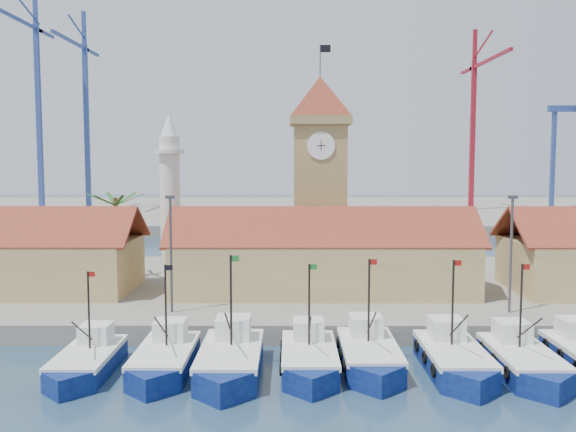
{
  "coord_description": "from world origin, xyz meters",
  "views": [
    {
      "loc": [
        -2.9,
        -36.52,
        13.34
      ],
      "look_at": [
        -3.06,
        18.0,
        8.41
      ],
      "focal_mm": 40.0,
      "sensor_mm": 36.0,
      "label": 1
    }
  ],
  "objects_px": {
    "clock_tower": "(320,172)",
    "boat_0": "(86,364)",
    "minaret": "(170,194)",
    "boat_5": "(455,361)"
  },
  "relations": [
    {
      "from": "clock_tower",
      "to": "boat_0",
      "type": "bearing_deg",
      "value": -122.88
    },
    {
      "from": "boat_0",
      "to": "minaret",
      "type": "bearing_deg",
      "value": 88.92
    },
    {
      "from": "minaret",
      "to": "boat_0",
      "type": "bearing_deg",
      "value": -91.08
    },
    {
      "from": "minaret",
      "to": "boat_5",
      "type": "bearing_deg",
      "value": -48.99
    },
    {
      "from": "clock_tower",
      "to": "boat_5",
      "type": "bearing_deg",
      "value": -72.75
    },
    {
      "from": "boat_5",
      "to": "boat_0",
      "type": "bearing_deg",
      "value": -179.37
    },
    {
      "from": "clock_tower",
      "to": "minaret",
      "type": "distance_m",
      "value": 15.3
    },
    {
      "from": "boat_5",
      "to": "minaret",
      "type": "distance_m",
      "value": 35.24
    },
    {
      "from": "boat_0",
      "to": "clock_tower",
      "type": "relative_size",
      "value": 0.39
    },
    {
      "from": "boat_5",
      "to": "clock_tower",
      "type": "relative_size",
      "value": 0.43
    }
  ]
}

